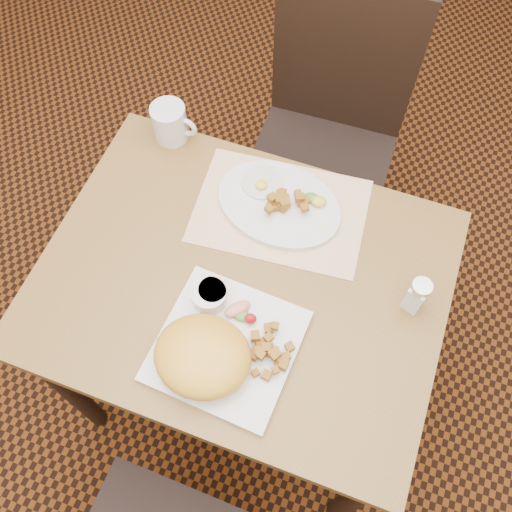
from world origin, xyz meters
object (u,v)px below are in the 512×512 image
object	(u,v)px
salt_shaker	(417,295)
coffee_mug	(171,123)
table	(243,298)
chair_far	(328,129)
plate_square	(227,346)
plate_oval	(279,204)

from	to	relation	value
salt_shaker	coffee_mug	bearing A→B (deg)	159.73
table	chair_far	world-z (taller)	chair_far
table	chair_far	bearing A→B (deg)	87.77
plate_square	plate_oval	world-z (taller)	plate_oval
salt_shaker	coffee_mug	xyz separation A→B (m)	(-0.68, 0.25, -0.00)
chair_far	plate_square	xyz separation A→B (m)	(0.00, -0.82, 0.22)
plate_oval	salt_shaker	bearing A→B (deg)	-21.65
table	salt_shaker	bearing A→B (deg)	10.28
plate_square	coffee_mug	world-z (taller)	coffee_mug
plate_square	plate_oval	bearing A→B (deg)	92.14
plate_oval	plate_square	bearing A→B (deg)	-87.86
chair_far	coffee_mug	bearing A→B (deg)	43.47
table	salt_shaker	world-z (taller)	salt_shaker
chair_far	plate_square	size ratio (longest dim) A/B	3.46
table	chair_far	size ratio (longest dim) A/B	0.93
chair_far	coffee_mug	world-z (taller)	chair_far
salt_shaker	coffee_mug	world-z (taller)	salt_shaker
plate_oval	salt_shaker	size ratio (longest dim) A/B	3.05
chair_far	salt_shaker	size ratio (longest dim) A/B	9.70
table	plate_oval	bearing A→B (deg)	85.88
plate_oval	coffee_mug	distance (m)	0.35
plate_oval	coffee_mug	bearing A→B (deg)	161.26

